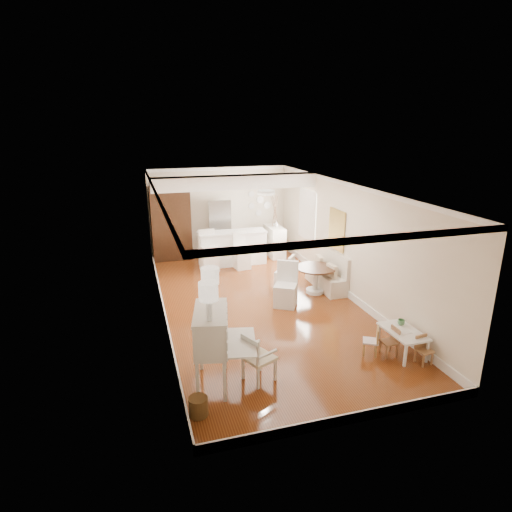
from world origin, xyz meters
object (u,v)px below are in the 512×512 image
dining_table (315,280)px  sideboard (275,241)px  kids_table (402,342)px  kids_chair_a (389,342)px  bar_stool_left (209,251)px  slip_chair_near (286,285)px  wicker_basket (198,406)px  breakfast_counter (232,248)px  slip_chair_far (284,271)px  fridge (231,227)px  gustavian_armchair (259,357)px  secretary_bureau (212,348)px  kids_chair_c (424,350)px  bar_stool_right (242,251)px  pantry_cabinet (171,223)px  kids_chair_b (370,341)px

dining_table → sideboard: bearing=89.3°
kids_table → kids_chair_a: bearing=179.2°
bar_stool_left → slip_chair_near: bearing=-73.6°
wicker_basket → breakfast_counter: (2.15, 6.77, 0.37)m
bar_stool_left → sideboard: 2.46m
slip_chair_far → slip_chair_near: bearing=19.1°
slip_chair_far → fridge: bearing=-131.0°
gustavian_armchair → kids_table: 2.83m
kids_table → secretary_bureau: bearing=179.6°
wicker_basket → kids_chair_a: size_ratio=0.52×
kids_chair_c → bar_stool_right: bar_stool_right is taller
slip_chair_near → secretary_bureau: bearing=-100.1°
kids_table → slip_chair_near: slip_chair_near is taller
slip_chair_far → pantry_cabinet: 4.27m
kids_chair_a → kids_chair_c: bearing=45.3°
kids_chair_a → kids_chair_b: same height
secretary_bureau → slip_chair_far: secretary_bureau is taller
wicker_basket → bar_stool_right: bearing=69.8°
secretary_bureau → wicker_basket: 0.95m
wicker_basket → slip_chair_near: 4.29m
gustavian_armchair → slip_chair_near: size_ratio=0.81×
kids_chair_c → wicker_basket: bearing=177.0°
kids_table → bar_stool_left: size_ratio=0.78×
bar_stool_left → fridge: (0.99, 1.42, 0.30)m
kids_chair_a → pantry_cabinet: pantry_cabinet is taller
kids_chair_b → bar_stool_left: 5.92m
secretary_bureau → kids_chair_c: 3.81m
wicker_basket → sideboard: sideboard is taller
kids_chair_a → gustavian_armchair: bearing=-88.7°
kids_table → bar_stool_right: bearing=106.2°
kids_table → dining_table: size_ratio=0.93×
kids_table → slip_chair_near: bearing=116.3°
kids_chair_b → sideboard: sideboard is taller
sideboard → fridge: bearing=156.3°
bar_stool_left → slip_chair_far: bearing=-55.3°
secretary_bureau → wicker_basket: size_ratio=4.57×
kids_table → sideboard: size_ratio=0.92×
kids_chair_c → slip_chair_near: size_ratio=0.50×
slip_chair_near → slip_chair_far: size_ratio=1.20×
kids_chair_a → secretary_bureau: bearing=-90.6°
slip_chair_near → bar_stool_right: 2.94m
kids_chair_c → bar_stool_right: (-1.79, 6.04, 0.28)m
kids_chair_c → sideboard: sideboard is taller
gustavian_armchair → slip_chair_near: (1.49, 2.75, 0.10)m
gustavian_armchair → sideboard: size_ratio=0.85×
secretary_bureau → dining_table: secretary_bureau is taller
dining_table → slip_chair_far: (-0.62, 0.58, 0.10)m
bar_stool_left → kids_table: bearing=-71.9°
kids_chair_c → pantry_cabinet: 8.47m
gustavian_armchair → kids_table: size_ratio=0.92×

